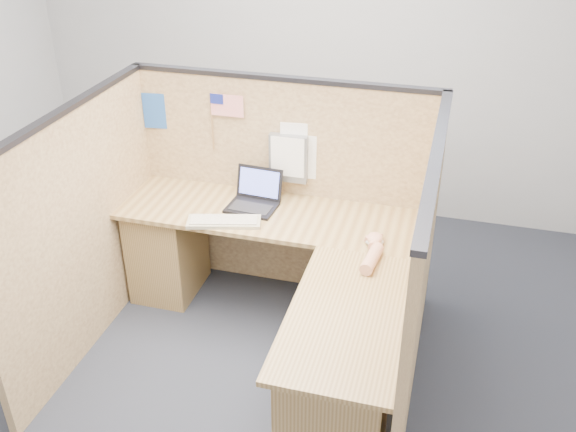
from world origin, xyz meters
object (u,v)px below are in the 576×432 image
(l_desk, at_px, (281,296))
(mouse, at_px, (375,242))
(laptop, at_px, (254,197))
(keyboard, at_px, (224,221))

(l_desk, bearing_deg, mouse, 20.16)
(mouse, bearing_deg, laptop, 161.18)
(keyboard, height_order, mouse, mouse)
(keyboard, bearing_deg, l_desk, -39.07)
(laptop, distance_m, mouse, 0.88)
(laptop, distance_m, keyboard, 0.31)
(l_desk, relative_size, mouse, 17.89)
(mouse, bearing_deg, keyboard, -180.00)
(keyboard, bearing_deg, laptop, 54.45)
(l_desk, xyz_separation_m, keyboard, (-0.42, 0.19, 0.35))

